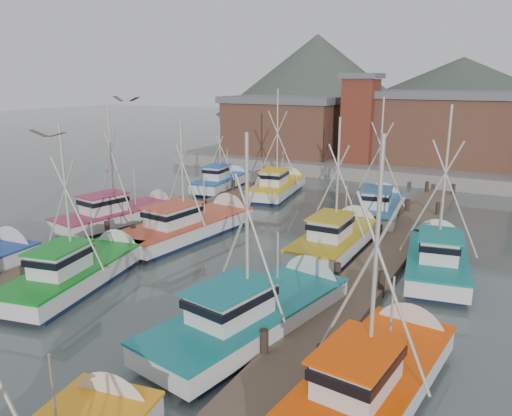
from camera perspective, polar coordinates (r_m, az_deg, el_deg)
The scene contains 20 objects.
ground at distance 21.82m, azimuth -10.82°, elevation -10.54°, with size 260.00×260.00×0.00m, color #455350.
dock_left at distance 28.98m, azimuth -16.49°, elevation -4.08°, with size 2.30×46.00×1.50m.
dock_right at distance 21.89m, azimuth 10.84°, elevation -9.86°, with size 2.30×46.00×1.50m.
quay at distance 54.30m, azimuth 14.81°, elevation 4.92°, with size 44.00×16.00×1.20m, color gray.
shed_left at distance 55.68m, azimuth 3.37°, elevation 9.48°, with size 12.72×8.48×6.20m.
shed_center at distance 52.70m, azimuth 21.49°, elevation 8.62°, with size 14.84×9.54×6.90m.
lookout_tower at distance 50.44m, azimuth 11.79°, elevation 10.08°, with size 3.60×3.60×8.50m.
distant_hills at distance 140.31m, azimuth 18.55°, elevation 9.97°, with size 175.00×140.00×42.00m.
boat_4 at distance 24.35m, azimuth -19.19°, elevation -6.69°, with size 4.23×8.81×8.10m.
boat_5 at distance 19.09m, azimuth 0.51°, elevation -11.80°, with size 4.59×10.00×8.31m.
boat_7 at distance 15.88m, azimuth 13.63°, elevation -18.11°, with size 3.55×8.88×8.55m.
boat_8 at distance 30.18m, azimuth -7.20°, elevation -1.93°, with size 4.03×10.11×7.79m.
boat_9 at distance 28.02m, azimuth 9.49°, elevation -3.31°, with size 3.27×8.81×8.03m.
boat_10 at distance 33.45m, azimuth -14.82°, elevation -0.67°, with size 4.09×9.03×8.34m.
boat_11 at distance 26.24m, azimuth 19.98°, elevation -5.23°, with size 4.04×8.92×8.78m.
boat_12 at distance 40.99m, azimuth 2.68°, elevation 2.54°, with size 3.95×8.92×9.15m.
boat_13 at distance 35.08m, azimuth 13.78°, elevation 0.09°, with size 4.14×9.14×8.82m.
boat_14 at distance 42.99m, azimuth -3.74°, elevation 3.07°, with size 3.22×7.91×6.21m.
gull_near at distance 16.06m, azimuth -22.73°, elevation 7.72°, with size 1.55×0.62×0.24m.
gull_far at distance 19.52m, azimuth -14.62°, elevation 11.90°, with size 1.52×0.66×0.24m.
Camera 1 is at (12.90, -15.06, 9.12)m, focal length 35.00 mm.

